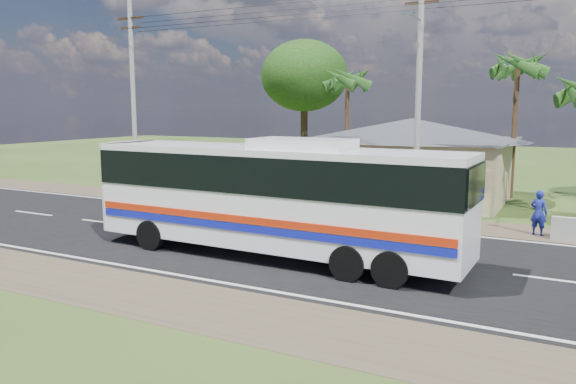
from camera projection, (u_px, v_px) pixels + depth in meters
name	position (u px, v px, depth m)	size (l,w,h in m)	color
ground	(285.00, 246.00, 20.39)	(120.00, 120.00, 0.00)	#2B4418
road	(285.00, 246.00, 20.39)	(120.00, 16.00, 0.03)	black
house	(411.00, 150.00, 30.93)	(12.40, 10.00, 5.00)	tan
utility_poles	(411.00, 89.00, 23.99)	(32.80, 2.22, 11.00)	#9E9E99
palm_mid	(518.00, 67.00, 30.16)	(2.80, 2.80, 8.20)	#47301E
palm_far	(348.00, 80.00, 35.25)	(2.80, 2.80, 7.70)	#47301E
tree_behind_house	(304.00, 76.00, 38.76)	(6.00, 6.00, 9.61)	#47301E
coach_bus	(273.00, 190.00, 18.53)	(12.98, 3.04, 4.01)	silver
motorcycle	(393.00, 211.00, 24.95)	(0.57, 1.63, 0.86)	black
person	(539.00, 213.00, 21.97)	(0.66, 0.43, 1.80)	navy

